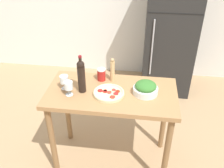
# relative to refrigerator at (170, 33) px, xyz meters

# --- Properties ---
(ground_plane) EXTENTS (14.00, 14.00, 0.00)m
(ground_plane) POSITION_rel_refrigerator_xyz_m (-0.62, -1.60, -0.88)
(ground_plane) COLOR tan
(refrigerator) EXTENTS (0.70, 0.73, 1.76)m
(refrigerator) POSITION_rel_refrigerator_xyz_m (0.00, 0.00, 0.00)
(refrigerator) COLOR black
(refrigerator) RESTS_ON ground_plane
(prep_counter) EXTENTS (1.20, 0.62, 0.89)m
(prep_counter) POSITION_rel_refrigerator_xyz_m (-0.62, -1.60, -0.12)
(prep_counter) COLOR #A87A4C
(prep_counter) RESTS_ON ground_plane
(wine_bottle) EXTENTS (0.07, 0.07, 0.36)m
(wine_bottle) POSITION_rel_refrigerator_xyz_m (-0.89, -1.63, 0.18)
(wine_bottle) COLOR black
(wine_bottle) RESTS_ON prep_counter
(wine_glass_near) EXTENTS (0.08, 0.08, 0.14)m
(wine_glass_near) POSITION_rel_refrigerator_xyz_m (-0.99, -1.70, 0.11)
(wine_glass_near) COLOR silver
(wine_glass_near) RESTS_ON prep_counter
(wine_glass_far) EXTENTS (0.08, 0.08, 0.14)m
(wine_glass_far) POSITION_rel_refrigerator_xyz_m (-1.06, -1.61, 0.11)
(wine_glass_far) COLOR silver
(wine_glass_far) RESTS_ON prep_counter
(pepper_mill) EXTENTS (0.04, 0.04, 0.24)m
(pepper_mill) POSITION_rel_refrigerator_xyz_m (-0.64, -1.40, 0.13)
(pepper_mill) COLOR tan
(pepper_mill) RESTS_ON prep_counter
(salad_bowl) EXTENTS (0.22, 0.22, 0.12)m
(salad_bowl) POSITION_rel_refrigerator_xyz_m (-0.32, -1.59, 0.07)
(salad_bowl) COLOR white
(salad_bowl) RESTS_ON prep_counter
(homemade_pizza) EXTENTS (0.28, 0.28, 0.03)m
(homemade_pizza) POSITION_rel_refrigerator_xyz_m (-0.64, -1.65, 0.03)
(homemade_pizza) COLOR beige
(homemade_pizza) RESTS_ON prep_counter
(salt_canister) EXTENTS (0.08, 0.08, 0.12)m
(salt_canister) POSITION_rel_refrigerator_xyz_m (-0.75, -1.41, 0.08)
(salt_canister) COLOR #B2231E
(salt_canister) RESTS_ON prep_counter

